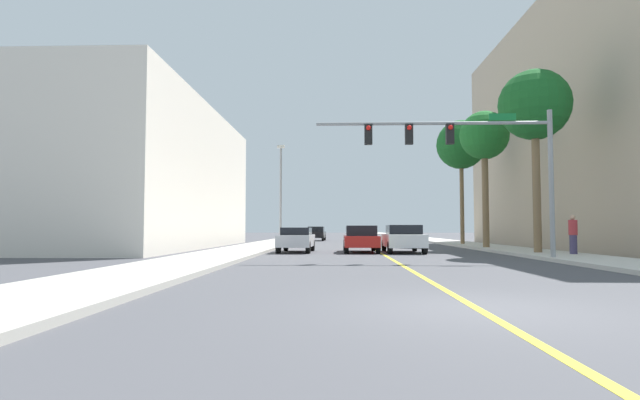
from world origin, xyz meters
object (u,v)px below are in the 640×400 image
at_px(street_lamp, 281,189).
at_px(car_red, 361,238).
at_px(palm_far, 461,145).
at_px(car_white, 403,238).
at_px(palm_near, 535,107).
at_px(palm_mid, 484,137).
at_px(car_silver, 296,239).
at_px(car_black, 316,233).
at_px(traffic_signal_mast, 469,148).
at_px(pedestrian, 573,234).

xyz_separation_m(street_lamp, car_red, (5.50, -9.91, -3.50)).
bearing_deg(palm_far, car_white, -118.51).
bearing_deg(palm_near, palm_mid, 94.81).
distance_m(car_white, car_red, 2.28).
relative_size(palm_near, car_silver, 2.11).
relative_size(car_silver, car_white, 0.93).
bearing_deg(car_red, palm_far, 51.98).
distance_m(palm_far, car_silver, 16.90).
xyz_separation_m(car_black, car_silver, (-0.02, -25.17, -0.04)).
relative_size(traffic_signal_mast, street_lamp, 1.31).
relative_size(street_lamp, palm_mid, 0.88).
height_order(car_black, car_silver, car_black).
bearing_deg(car_red, pedestrian, -25.61).
height_order(palm_mid, car_red, palm_mid).
height_order(car_silver, car_white, car_white).
xyz_separation_m(palm_far, car_black, (-11.50, 14.85, -6.76)).
distance_m(palm_far, car_white, 13.82).
xyz_separation_m(palm_mid, car_red, (-7.84, -3.74, -6.17)).
xyz_separation_m(traffic_signal_mast, car_red, (-4.13, 6.88, -3.83)).
height_order(car_black, car_white, car_white).
bearing_deg(pedestrian, car_silver, -59.58).
bearing_deg(car_white, palm_far, 61.68).
bearing_deg(palm_mid, palm_far, 88.51).
bearing_deg(car_silver, pedestrian, 162.38).
relative_size(palm_near, palm_far, 0.97).
height_order(car_silver, car_red, car_red).
bearing_deg(car_silver, palm_near, 168.06).
xyz_separation_m(palm_mid, palm_far, (0.17, 6.58, 0.59)).
xyz_separation_m(car_silver, car_red, (3.51, 0.00, 0.04)).
bearing_deg(palm_far, traffic_signal_mast, -102.73).
xyz_separation_m(palm_far, car_white, (-5.76, -10.60, -6.75)).
height_order(palm_near, palm_far, palm_far).
bearing_deg(palm_near, traffic_signal_mast, -136.57).
bearing_deg(traffic_signal_mast, palm_far, 77.27).
bearing_deg(palm_far, pedestrian, -84.84).
bearing_deg(palm_mid, car_red, -154.49).
bearing_deg(street_lamp, traffic_signal_mast, -60.16).
xyz_separation_m(palm_far, pedestrian, (1.33, -14.76, -6.48)).
bearing_deg(car_red, car_silver, 179.88).
distance_m(car_black, car_red, 25.41).
relative_size(traffic_signal_mast, palm_near, 1.08).
relative_size(car_white, car_red, 1.03).
xyz_separation_m(traffic_signal_mast, car_black, (-7.62, 32.05, -3.83)).
bearing_deg(traffic_signal_mast, car_white, 105.85).
bearing_deg(car_silver, car_red, -178.50).
bearing_deg(palm_near, car_black, 113.00).
distance_m(traffic_signal_mast, car_black, 33.16).
distance_m(street_lamp, palm_near, 19.09).
relative_size(palm_mid, pedestrian, 4.78).
bearing_deg(car_black, street_lamp, 84.79).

